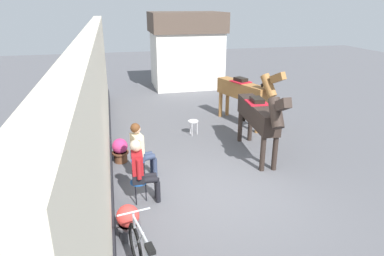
# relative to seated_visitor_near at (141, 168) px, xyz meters

# --- Properties ---
(ground_plane) EXTENTS (40.00, 40.00, 0.00)m
(ground_plane) POSITION_rel_seated_visitor_near_xyz_m (1.77, 3.11, -0.78)
(ground_plane) COLOR #56565B
(pub_facade_wall) EXTENTS (0.34, 14.00, 3.40)m
(pub_facade_wall) POSITION_rel_seated_visitor_near_xyz_m (-0.77, 1.61, 0.76)
(pub_facade_wall) COLOR beige
(pub_facade_wall) RESTS_ON ground_plane
(distant_cottage) EXTENTS (3.40, 2.60, 3.50)m
(distant_cottage) POSITION_rel_seated_visitor_near_xyz_m (3.17, 10.02, 1.02)
(distant_cottage) COLOR silver
(distant_cottage) RESTS_ON ground_plane
(seated_visitor_near) EXTENTS (0.61, 0.49, 1.39)m
(seated_visitor_near) POSITION_rel_seated_visitor_near_xyz_m (0.00, 0.00, 0.00)
(seated_visitor_near) COLOR #194C99
(seated_visitor_near) RESTS_ON ground_plane
(seated_visitor_far) EXTENTS (0.61, 0.48, 1.39)m
(seated_visitor_far) POSITION_rel_seated_visitor_near_xyz_m (0.08, 1.03, 0.00)
(seated_visitor_far) COLOR #194C99
(seated_visitor_far) RESTS_ON ground_plane
(saddled_horse_near) EXTENTS (0.62, 3.00, 2.06)m
(saddled_horse_near) POSITION_rel_seated_visitor_near_xyz_m (3.23, 1.56, 0.38)
(saddled_horse_near) COLOR #2D231E
(saddled_horse_near) RESTS_ON ground_plane
(saddled_horse_far) EXTENTS (1.23, 2.88, 2.06)m
(saddled_horse_far) POSITION_rel_seated_visitor_near_xyz_m (3.82, 4.04, 0.38)
(saddled_horse_far) COLOR #9E6B38
(saddled_horse_far) RESTS_ON ground_plane
(flower_planter_near) EXTENTS (0.43, 0.43, 0.64)m
(flower_planter_near) POSITION_rel_seated_visitor_near_xyz_m (-0.35, -1.11, -0.44)
(flower_planter_near) COLOR #4C4C51
(flower_planter_near) RESTS_ON ground_plane
(flower_planter_far) EXTENTS (0.43, 0.43, 0.64)m
(flower_planter_far) POSITION_rel_seated_visitor_near_xyz_m (-0.37, 2.03, -0.44)
(flower_planter_far) COLOR brown
(flower_planter_far) RESTS_ON ground_plane
(spare_stool_white) EXTENTS (0.32, 0.32, 0.46)m
(spare_stool_white) POSITION_rel_seated_visitor_near_xyz_m (1.93, 3.48, -0.38)
(spare_stool_white) COLOR white
(spare_stool_white) RESTS_ON ground_plane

